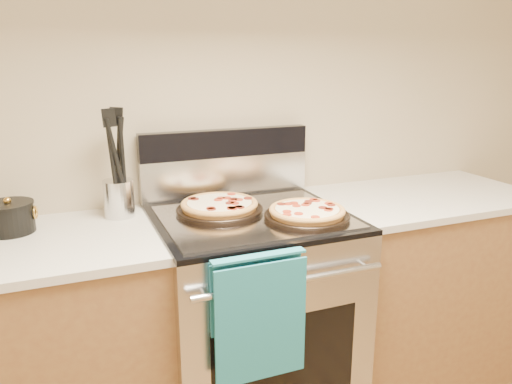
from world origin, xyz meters
name	(u,v)px	position (x,y,z in m)	size (l,w,h in m)	color
wall_back	(222,98)	(0.00, 2.00, 1.35)	(4.00, 4.00, 0.00)	tan
range_body	(251,321)	(0.00, 1.65, 0.45)	(0.76, 0.68, 0.90)	#B7B7BC
oven_window	(285,366)	(0.00, 1.31, 0.45)	(0.56, 0.01, 0.40)	black
cooktop	(251,218)	(0.00, 1.65, 0.91)	(0.76, 0.68, 0.02)	black
backsplash_lower	(226,176)	(0.00, 1.96, 1.01)	(0.76, 0.06, 0.18)	silver
backsplash_upper	(225,143)	(0.00, 1.96, 1.16)	(0.76, 0.06, 0.12)	black
oven_handle	(292,282)	(0.00, 1.27, 0.80)	(0.03, 0.03, 0.70)	silver
dish_towel	(259,315)	(-0.12, 1.27, 0.70)	(0.32, 0.05, 0.42)	#186B7C
foil_sheet	(254,217)	(0.00, 1.62, 0.92)	(0.70, 0.55, 0.01)	gray
cabinet_left	(23,366)	(-0.88, 1.68, 0.44)	(1.00, 0.62, 0.88)	brown
countertop_left	(7,250)	(-0.88, 1.68, 0.90)	(1.02, 0.64, 0.03)	#B9B2A6
cabinet_right	(416,286)	(0.88, 1.68, 0.44)	(1.00, 0.62, 0.88)	brown
countertop_right	(424,197)	(0.88, 1.68, 0.90)	(1.02, 0.64, 0.03)	#B9B2A6
pepperoni_pizza_back	(219,207)	(-0.11, 1.72, 0.95)	(0.34, 0.34, 0.05)	#B37936
pepperoni_pizza_front	(307,213)	(0.18, 1.52, 0.95)	(0.33, 0.33, 0.04)	#B37936
utensil_crock	(119,198)	(-0.48, 1.86, 0.98)	(0.12, 0.12, 0.15)	silver
saucepan	(10,219)	(-0.87, 1.82, 0.96)	(0.17, 0.17, 0.10)	black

